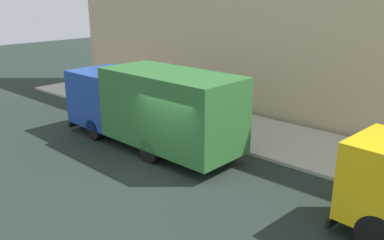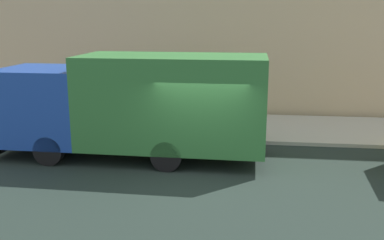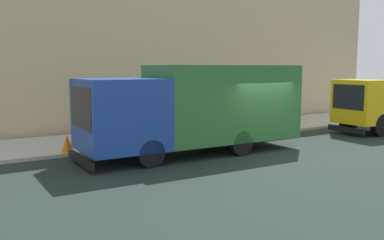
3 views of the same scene
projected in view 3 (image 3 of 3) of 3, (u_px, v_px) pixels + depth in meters
name	position (u px, v px, depth m)	size (l,w,h in m)	color
ground	(264.00, 153.00, 14.98)	(80.00, 80.00, 0.00)	#1F2B25
sidewalk	(189.00, 133.00, 19.25)	(4.18, 30.00, 0.12)	#B4B29F
building_facade	(162.00, 14.00, 20.74)	(0.50, 30.00, 11.37)	tan
large_utility_truck	(196.00, 106.00, 14.68)	(2.59, 8.10, 3.11)	#1C419A
small_flatbed_truck	(374.00, 108.00, 19.53)	(2.47, 5.26, 2.49)	yellow
pedestrian_walking	(107.00, 117.00, 16.63)	(0.40, 0.40, 1.77)	#4F3748
pedestrian_standing	(125.00, 114.00, 18.78)	(0.42, 0.42, 1.61)	brown
traffic_cone_orange	(67.00, 143.00, 14.46)	(0.42, 0.42, 0.61)	orange
street_sign_post	(200.00, 104.00, 17.39)	(0.44, 0.08, 2.38)	#4C5156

